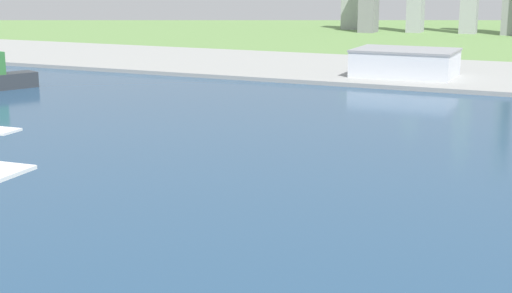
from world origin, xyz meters
name	(u,v)px	position (x,y,z in m)	size (l,w,h in m)	color
ground_plane	(380,138)	(0.00, 300.00, 0.00)	(2400.00, 2400.00, 0.00)	#638A4A
water_bay	(328,176)	(0.00, 240.00, 0.07)	(840.00, 360.00, 0.15)	navy
industrial_pier	(462,75)	(0.00, 490.00, 1.25)	(840.00, 140.00, 2.50)	#949693
warehouse_main	(405,62)	(-27.86, 460.00, 10.32)	(57.47, 41.61, 15.61)	silver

